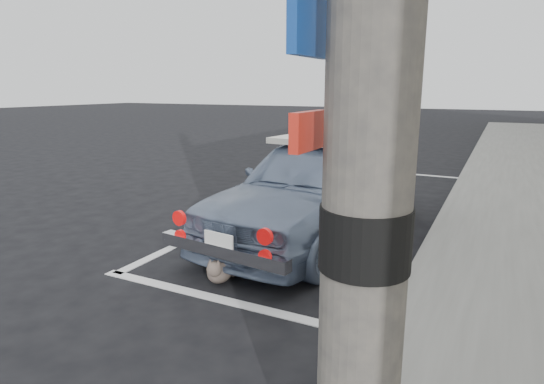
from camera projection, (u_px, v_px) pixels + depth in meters
The scene contains 6 objects.
ground at pixel (217, 273), 4.68m from camera, with size 80.00×80.00×0.00m, color black.
pline_rear at pixel (233, 302), 4.02m from camera, with size 3.00×0.12×0.01m, color silver.
pline_front at pixel (398, 173), 10.11m from camera, with size 3.00×0.12×0.01m, color silver.
pline_side at pixel (271, 200), 7.68m from camera, with size 0.12×7.00×0.01m, color silver.
retro_coupe at pixel (317, 186), 5.68m from camera, with size 1.98×3.98×1.30m.
cat at pixel (220, 269), 4.43m from camera, with size 0.33×0.55×0.30m.
Camera 1 is at (2.48, -3.65, 1.86)m, focal length 30.00 mm.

